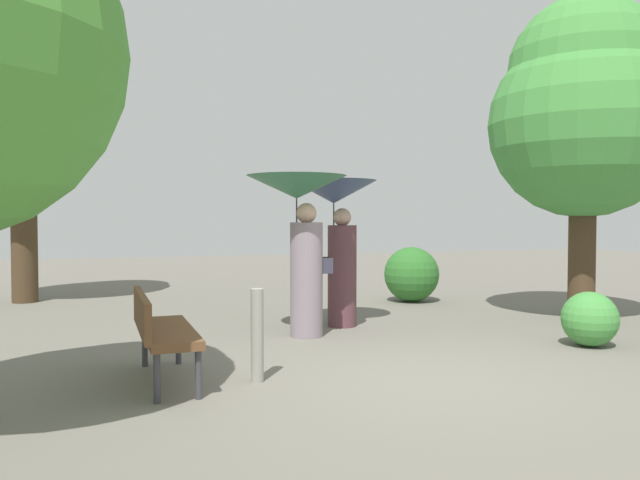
{
  "coord_description": "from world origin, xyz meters",
  "views": [
    {
      "loc": [
        -2.68,
        -5.16,
        1.52
      ],
      "look_at": [
        0.0,
        2.85,
        1.23
      ],
      "focal_mm": 34.38,
      "sensor_mm": 36.0,
      "label": 1
    }
  ],
  "objects": [
    {
      "name": "tree_near_right",
      "position": [
        3.96,
        2.28,
        3.17
      ],
      "size": [
        2.78,
        2.78,
        4.82
      ],
      "color": "#42301E",
      "rests_on": "ground"
    },
    {
      "name": "person_right",
      "position": [
        0.27,
        2.93,
        1.5
      ],
      "size": [
        1.21,
        1.21,
        2.06
      ],
      "rotation": [
        0.0,
        0.0,
        1.46
      ],
      "color": "#563338",
      "rests_on": "ground"
    },
    {
      "name": "path_marker_post",
      "position": [
        -1.44,
        0.39,
        0.44
      ],
      "size": [
        0.12,
        0.12,
        0.87
      ],
      "primitive_type": "cylinder",
      "color": "gray",
      "rests_on": "ground"
    },
    {
      "name": "tree_mid_left",
      "position": [
        -4.26,
        7.08,
        3.64
      ],
      "size": [
        2.88,
        2.88,
        5.42
      ],
      "color": "#42301E",
      "rests_on": "ground"
    },
    {
      "name": "bush_path_right",
      "position": [
        2.46,
        4.91,
        0.5
      ],
      "size": [
        1.0,
        1.0,
        1.0
      ],
      "primitive_type": "sphere",
      "color": "#2D6B28",
      "rests_on": "ground"
    },
    {
      "name": "person_left",
      "position": [
        -0.43,
        2.36,
        1.51
      ],
      "size": [
        1.28,
        1.28,
        2.07
      ],
      "rotation": [
        0.0,
        0.0,
        1.46
      ],
      "color": "gray",
      "rests_on": "ground"
    },
    {
      "name": "ground_plane",
      "position": [
        0.0,
        0.0,
        0.0
      ],
      "size": [
        40.0,
        40.0,
        0.0
      ],
      "primitive_type": "plane",
      "color": "#6B665B"
    },
    {
      "name": "bush_path_left",
      "position": [
        2.66,
        0.69,
        0.33
      ],
      "size": [
        0.66,
        0.66,
        0.66
      ],
      "primitive_type": "sphere",
      "color": "#428C3D",
      "rests_on": "ground"
    },
    {
      "name": "park_bench",
      "position": [
        -2.3,
        0.68,
        0.51
      ],
      "size": [
        0.53,
        1.51,
        0.83
      ],
      "rotation": [
        0.0,
        0.0,
        1.6
      ],
      "color": "#38383D",
      "rests_on": "ground"
    }
  ]
}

